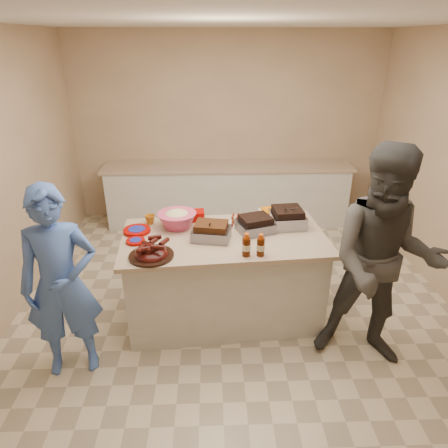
{
  "coord_description": "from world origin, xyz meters",
  "views": [
    {
      "loc": [
        -0.25,
        -3.42,
        2.56
      ],
      "look_at": [
        -0.13,
        -0.05,
        0.99
      ],
      "focal_mm": 32.0,
      "sensor_mm": 36.0,
      "label": 1
    }
  ],
  "objects_px": {
    "rib_platter": "(152,257)",
    "bbq_bottle_b": "(246,256)",
    "plastic_cup": "(150,224)",
    "roasting_pan": "(287,226)",
    "bbq_bottle_a": "(260,255)",
    "guest_gray": "(365,354)",
    "mustard_bottle": "(210,231)",
    "guest_blue": "(77,364)",
    "coleslaw_bowl": "(178,227)",
    "island": "(224,314)"
  },
  "relations": [
    {
      "from": "rib_platter",
      "to": "bbq_bottle_b",
      "type": "xyz_separation_m",
      "value": [
        0.8,
        -0.01,
        0.0
      ]
    },
    {
      "from": "plastic_cup",
      "to": "roasting_pan",
      "type": "bearing_deg",
      "value": -3.87
    },
    {
      "from": "bbq_bottle_a",
      "to": "guest_gray",
      "type": "bearing_deg",
      "value": -14.24
    },
    {
      "from": "bbq_bottle_b",
      "to": "mustard_bottle",
      "type": "distance_m",
      "value": 0.57
    },
    {
      "from": "mustard_bottle",
      "to": "bbq_bottle_b",
      "type": "bearing_deg",
      "value": -58.27
    },
    {
      "from": "guest_blue",
      "to": "guest_gray",
      "type": "distance_m",
      "value": 2.54
    },
    {
      "from": "coleslaw_bowl",
      "to": "plastic_cup",
      "type": "xyz_separation_m",
      "value": [
        -0.28,
        0.09,
        0.0
      ]
    },
    {
      "from": "roasting_pan",
      "to": "bbq_bottle_a",
      "type": "height_order",
      "value": "bbq_bottle_a"
    },
    {
      "from": "rib_platter",
      "to": "guest_blue",
      "type": "bearing_deg",
      "value": -156.93
    },
    {
      "from": "bbq_bottle_b",
      "to": "guest_blue",
      "type": "height_order",
      "value": "bbq_bottle_b"
    },
    {
      "from": "rib_platter",
      "to": "bbq_bottle_a",
      "type": "xyz_separation_m",
      "value": [
        0.92,
        -0.01,
        0.0
      ]
    },
    {
      "from": "guest_gray",
      "to": "bbq_bottle_a",
      "type": "bearing_deg",
      "value": -178.43
    },
    {
      "from": "island",
      "to": "bbq_bottle_a",
      "type": "xyz_separation_m",
      "value": [
        0.29,
        -0.38,
        0.89
      ]
    },
    {
      "from": "rib_platter",
      "to": "coleslaw_bowl",
      "type": "relative_size",
      "value": 1.02
    },
    {
      "from": "coleslaw_bowl",
      "to": "bbq_bottle_a",
      "type": "height_order",
      "value": "coleslaw_bowl"
    },
    {
      "from": "island",
      "to": "rib_platter",
      "type": "bearing_deg",
      "value": -154.31
    },
    {
      "from": "island",
      "to": "bbq_bottle_a",
      "type": "height_order",
      "value": "bbq_bottle_a"
    },
    {
      "from": "rib_platter",
      "to": "plastic_cup",
      "type": "height_order",
      "value": "rib_platter"
    },
    {
      "from": "plastic_cup",
      "to": "guest_gray",
      "type": "relative_size",
      "value": 0.05
    },
    {
      "from": "island",
      "to": "plastic_cup",
      "type": "bearing_deg",
      "value": 153.33
    },
    {
      "from": "island",
      "to": "coleslaw_bowl",
      "type": "xyz_separation_m",
      "value": [
        -0.45,
        0.21,
        0.89
      ]
    },
    {
      "from": "bbq_bottle_a",
      "to": "mustard_bottle",
      "type": "xyz_separation_m",
      "value": [
        -0.42,
        0.49,
        0.0
      ]
    },
    {
      "from": "guest_gray",
      "to": "mustard_bottle",
      "type": "bearing_deg",
      "value": 167.85
    },
    {
      "from": "bbq_bottle_b",
      "to": "guest_blue",
      "type": "distance_m",
      "value": 1.74
    },
    {
      "from": "guest_blue",
      "to": "coleslaw_bowl",
      "type": "bearing_deg",
      "value": 33.6
    },
    {
      "from": "island",
      "to": "bbq_bottle_b",
      "type": "height_order",
      "value": "bbq_bottle_b"
    },
    {
      "from": "rib_platter",
      "to": "bbq_bottle_a",
      "type": "relative_size",
      "value": 1.91
    },
    {
      "from": "rib_platter",
      "to": "coleslaw_bowl",
      "type": "height_order",
      "value": "coleslaw_bowl"
    },
    {
      "from": "bbq_bottle_a",
      "to": "bbq_bottle_b",
      "type": "bearing_deg",
      "value": 179.85
    },
    {
      "from": "rib_platter",
      "to": "mustard_bottle",
      "type": "bearing_deg",
      "value": 43.88
    },
    {
      "from": "roasting_pan",
      "to": "guest_gray",
      "type": "height_order",
      "value": "roasting_pan"
    },
    {
      "from": "guest_blue",
      "to": "roasting_pan",
      "type": "bearing_deg",
      "value": 12.34
    },
    {
      "from": "coleslaw_bowl",
      "to": "guest_blue",
      "type": "xyz_separation_m",
      "value": [
        -0.85,
        -0.86,
        -0.89
      ]
    },
    {
      "from": "rib_platter",
      "to": "mustard_bottle",
      "type": "relative_size",
      "value": 3.51
    },
    {
      "from": "guest_blue",
      "to": "guest_gray",
      "type": "relative_size",
      "value": 0.86
    },
    {
      "from": "roasting_pan",
      "to": "rib_platter",
      "type": "bearing_deg",
      "value": -160.48
    },
    {
      "from": "bbq_bottle_b",
      "to": "guest_gray",
      "type": "xyz_separation_m",
      "value": [
        1.07,
        -0.24,
        -0.89
      ]
    },
    {
      "from": "roasting_pan",
      "to": "bbq_bottle_b",
      "type": "height_order",
      "value": "bbq_bottle_b"
    },
    {
      "from": "rib_platter",
      "to": "bbq_bottle_b",
      "type": "relative_size",
      "value": 1.83
    },
    {
      "from": "island",
      "to": "coleslaw_bowl",
      "type": "bearing_deg",
      "value": 150.69
    },
    {
      "from": "rib_platter",
      "to": "guest_blue",
      "type": "distance_m",
      "value": 1.15
    },
    {
      "from": "mustard_bottle",
      "to": "plastic_cup",
      "type": "relative_size",
      "value": 1.08
    },
    {
      "from": "guest_blue",
      "to": "mustard_bottle",
      "type": "bearing_deg",
      "value": 21.53
    },
    {
      "from": "bbq_bottle_a",
      "to": "mustard_bottle",
      "type": "distance_m",
      "value": 0.65
    },
    {
      "from": "rib_platter",
      "to": "guest_gray",
      "type": "bearing_deg",
      "value": -7.67
    },
    {
      "from": "bbq_bottle_b",
      "to": "mustard_bottle",
      "type": "bearing_deg",
      "value": 121.73
    },
    {
      "from": "roasting_pan",
      "to": "bbq_bottle_a",
      "type": "bearing_deg",
      "value": -124.55
    },
    {
      "from": "roasting_pan",
      "to": "bbq_bottle_b",
      "type": "relative_size",
      "value": 1.52
    },
    {
      "from": "coleslaw_bowl",
      "to": "guest_gray",
      "type": "xyz_separation_m",
      "value": [
        1.69,
        -0.82,
        -0.89
      ]
    },
    {
      "from": "bbq_bottle_a",
      "to": "guest_blue",
      "type": "bearing_deg",
      "value": -170.17
    }
  ]
}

